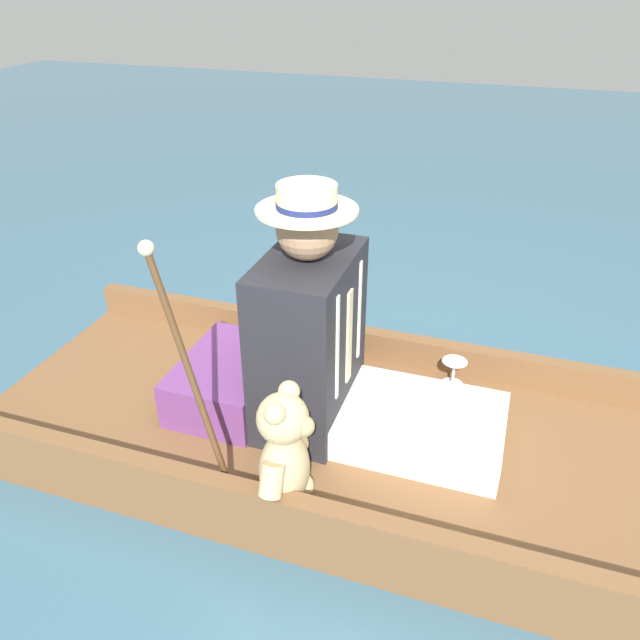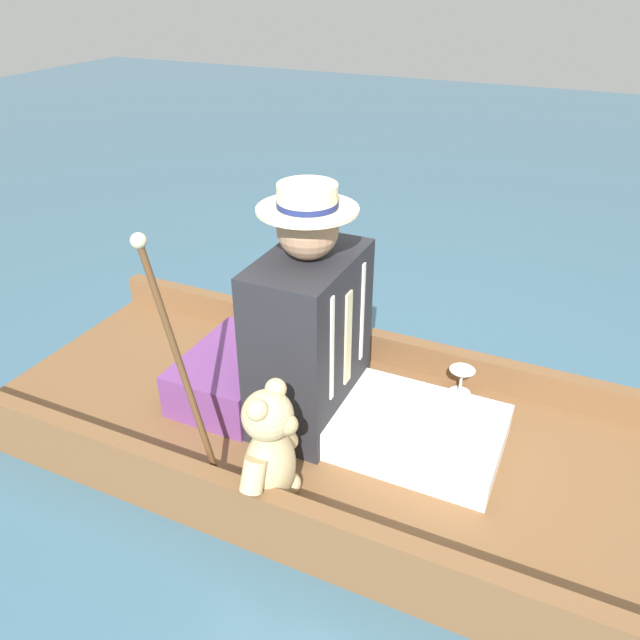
# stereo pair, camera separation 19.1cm
# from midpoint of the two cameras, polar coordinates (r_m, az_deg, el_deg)

# --- Properties ---
(ground_plane) EXTENTS (16.00, 16.00, 0.00)m
(ground_plane) POSITION_cam_midpoint_polar(r_m,az_deg,el_deg) (2.28, 1.25, -12.44)
(ground_plane) COLOR #385B70
(punt_boat) EXTENTS (1.01, 2.70, 0.24)m
(punt_boat) POSITION_cam_midpoint_polar(r_m,az_deg,el_deg) (2.23, 1.27, -11.11)
(punt_boat) COLOR brown
(punt_boat) RESTS_ON ground_plane
(seat_cushion) EXTENTS (0.47, 0.33, 0.17)m
(seat_cushion) POSITION_cam_midpoint_polar(r_m,az_deg,el_deg) (2.34, -10.57, -5.45)
(seat_cushion) COLOR #6B3875
(seat_cushion) RESTS_ON punt_boat
(seated_person) EXTENTS (0.46, 0.84, 0.85)m
(seated_person) POSITION_cam_midpoint_polar(r_m,az_deg,el_deg) (2.09, -1.43, -2.75)
(seated_person) COLOR white
(seated_person) RESTS_ON punt_boat
(teddy_bear) EXTENTS (0.29, 0.17, 0.41)m
(teddy_bear) POSITION_cam_midpoint_polar(r_m,az_deg,el_deg) (1.85, -6.24, -12.16)
(teddy_bear) COLOR tan
(teddy_bear) RESTS_ON punt_boat
(wine_glass) EXTENTS (0.10, 0.10, 0.11)m
(wine_glass) POSITION_cam_midpoint_polar(r_m,az_deg,el_deg) (2.41, 9.95, -4.42)
(wine_glass) COLOR silver
(wine_glass) RESTS_ON punt_boat
(walking_cane) EXTENTS (0.04, 0.21, 0.82)m
(walking_cane) POSITION_cam_midpoint_polar(r_m,az_deg,el_deg) (1.78, -15.35, -3.40)
(walking_cane) COLOR brown
(walking_cane) RESTS_ON punt_boat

